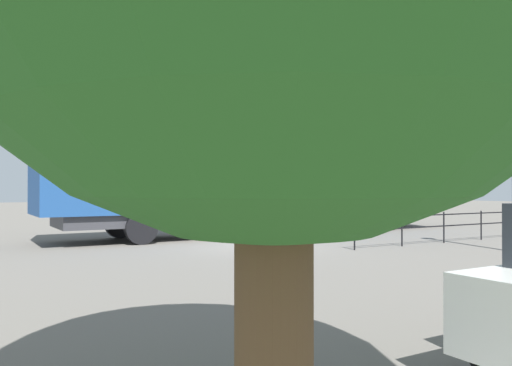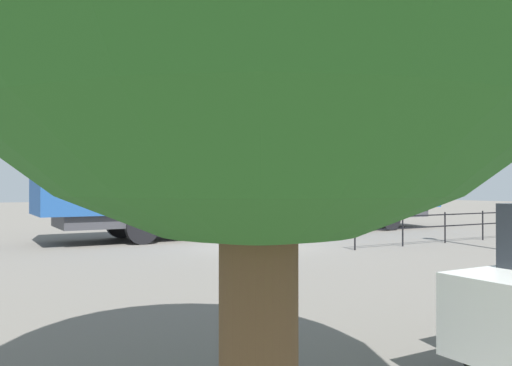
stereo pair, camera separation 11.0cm
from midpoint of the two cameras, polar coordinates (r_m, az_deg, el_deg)
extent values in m
plane|color=#666059|center=(16.86, -0.28, -7.03)|extent=(120.00, 120.00, 0.00)
cube|color=navy|center=(21.21, 1.27, 0.71)|extent=(2.95, 17.77, 2.74)
cube|color=black|center=(26.05, 15.89, -0.41)|extent=(2.83, 2.38, 1.92)
cube|color=black|center=(21.29, 1.26, 4.72)|extent=(2.66, 17.06, 0.24)
cube|color=#38383D|center=(21.23, 1.27, -3.60)|extent=(2.66, 16.35, 0.45)
cylinder|color=black|center=(25.67, 10.63, -3.57)|extent=(0.30, 1.10, 1.10)
cylinder|color=black|center=(23.73, 14.82, -3.81)|extent=(0.30, 1.10, 1.10)
cylinder|color=black|center=(20.20, -14.72, -4.38)|extent=(0.30, 1.10, 1.10)
cylinder|color=black|center=(17.66, -12.43, -4.93)|extent=(0.30, 1.10, 1.10)
cylinder|color=black|center=(5.92, 25.08, -15.98)|extent=(0.22, 0.64, 0.64)
cube|color=black|center=(19.65, 22.37, -3.20)|extent=(0.04, 10.14, 0.04)
cube|color=black|center=(19.67, 22.38, -4.35)|extent=(0.04, 10.14, 0.04)
cylinder|color=black|center=(15.97, 11.17, -5.46)|extent=(0.05, 0.05, 1.07)
cylinder|color=black|center=(17.37, 16.22, -5.05)|extent=(0.05, 0.05, 1.07)
cylinder|color=black|center=(18.89, 20.49, -4.68)|extent=(0.05, 0.05, 1.07)
cylinder|color=black|center=(20.49, 24.11, -4.34)|extent=(0.05, 0.05, 1.07)
cylinder|color=brown|center=(3.06, 1.36, -16.49)|extent=(0.46, 0.46, 2.12)
camera|label=1|loc=(0.06, -89.78, 0.00)|focal=35.86mm
camera|label=2|loc=(0.06, 90.22, 0.00)|focal=35.86mm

